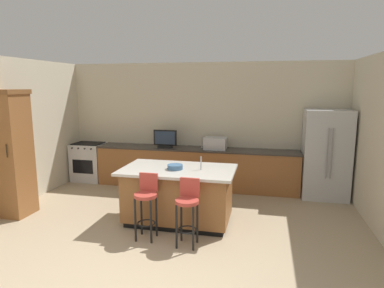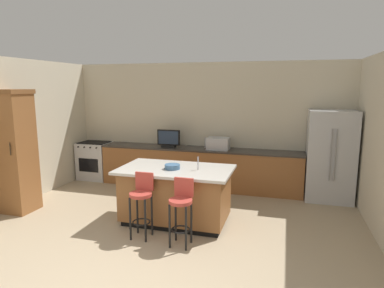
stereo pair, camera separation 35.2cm
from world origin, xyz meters
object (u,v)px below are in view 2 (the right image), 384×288
(refrigerator, at_px, (330,156))
(bar_stool_left, at_px, (142,199))
(tv_monitor, at_px, (169,139))
(fruit_bowl, at_px, (172,167))
(range_oven, at_px, (95,160))
(cabinet_tower, at_px, (16,149))
(bar_stool_right, at_px, (181,206))
(cell_phone, at_px, (168,168))
(kitchen_island, at_px, (176,194))
(microwave, at_px, (218,143))

(refrigerator, distance_m, bar_stool_left, 3.94)
(tv_monitor, bearing_deg, fruit_bowl, -68.43)
(range_oven, xyz_separation_m, cabinet_tower, (-0.15, -2.30, 0.70))
(bar_stool_right, bearing_deg, refrigerator, 51.60)
(tv_monitor, xyz_separation_m, bar_stool_left, (0.52, -2.63, -0.50))
(cell_phone, bearing_deg, fruit_bowl, -20.91)
(refrigerator, bearing_deg, cell_phone, -144.78)
(bar_stool_right, relative_size, fruit_bowl, 3.83)
(fruit_bowl, relative_size, cell_phone, 1.69)
(refrigerator, xyz_separation_m, tv_monitor, (-3.44, 0.02, 0.18))
(kitchen_island, bearing_deg, bar_stool_left, -114.18)
(kitchen_island, height_order, bar_stool_right, bar_stool_right)
(refrigerator, bearing_deg, bar_stool_right, -130.13)
(bar_stool_right, bearing_deg, range_oven, 140.41)
(range_oven, distance_m, bar_stool_right, 4.18)
(kitchen_island, height_order, cabinet_tower, cabinet_tower)
(microwave, distance_m, cell_phone, 2.06)
(bar_stool_right, bearing_deg, microwave, 92.31)
(bar_stool_left, bearing_deg, range_oven, 133.01)
(tv_monitor, bearing_deg, refrigerator, -0.27)
(microwave, height_order, bar_stool_left, microwave)
(fruit_bowl, bearing_deg, bar_stool_left, -113.50)
(microwave, height_order, fruit_bowl, microwave)
(refrigerator, bearing_deg, range_oven, 179.29)
(range_oven, height_order, cell_phone, cell_phone)
(cabinet_tower, bearing_deg, bar_stool_right, -7.94)
(microwave, relative_size, tv_monitor, 0.90)
(kitchen_island, bearing_deg, bar_stool_right, -65.85)
(range_oven, bearing_deg, microwave, 0.02)
(cabinet_tower, relative_size, bar_stool_right, 2.29)
(kitchen_island, distance_m, cabinet_tower, 3.04)
(bar_stool_right, bearing_deg, cell_phone, 124.25)
(tv_monitor, xyz_separation_m, cell_phone, (0.69, -1.96, -0.15))
(tv_monitor, distance_m, fruit_bowl, 2.15)
(bar_stool_right, distance_m, fruit_bowl, 0.89)
(bar_stool_right, height_order, fruit_bowl, fruit_bowl)
(bar_stool_left, height_order, bar_stool_right, bar_stool_left)
(cabinet_tower, distance_m, tv_monitor, 3.09)
(refrigerator, xyz_separation_m, range_oven, (-5.41, 0.07, -0.45))
(refrigerator, height_order, cabinet_tower, cabinet_tower)
(refrigerator, xyz_separation_m, cell_phone, (-2.75, -1.94, 0.03))
(tv_monitor, bearing_deg, cabinet_tower, -133.24)
(tv_monitor, bearing_deg, range_oven, 178.52)
(cabinet_tower, bearing_deg, refrigerator, 21.90)
(kitchen_island, height_order, microwave, microwave)
(kitchen_island, height_order, tv_monitor, tv_monitor)
(fruit_bowl, bearing_deg, refrigerator, 36.80)
(bar_stool_right, height_order, cell_phone, bar_stool_right)
(cabinet_tower, height_order, cell_phone, cabinet_tower)
(kitchen_island, relative_size, cabinet_tower, 0.84)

